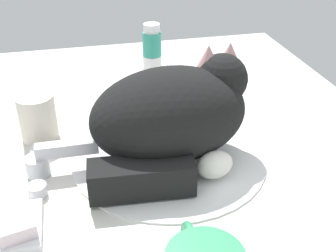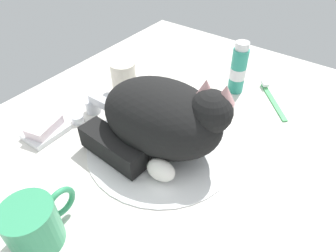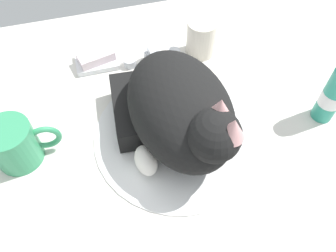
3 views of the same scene
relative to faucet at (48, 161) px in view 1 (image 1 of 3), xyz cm
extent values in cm
cube|color=silver|center=(0.00, -18.84, -3.79)|extent=(110.00, 82.50, 3.00)
cylinder|color=white|center=(0.00, -18.84, -1.99)|extent=(31.24, 31.24, 0.61)
cylinder|color=silver|center=(0.00, 1.64, -0.72)|extent=(3.60, 3.60, 3.14)
cube|color=silver|center=(0.00, -3.02, 1.84)|extent=(2.00, 9.32, 2.00)
cylinder|color=silver|center=(-4.96, 1.64, -1.39)|extent=(2.80, 2.80, 1.80)
cylinder|color=silver|center=(4.96, 1.64, -1.39)|extent=(2.80, 2.80, 1.80)
ellipsoid|color=black|center=(0.00, -18.84, 5.64)|extent=(19.34, 26.43, 14.64)
sphere|color=black|center=(2.32, -27.88, 9.66)|extent=(9.08, 9.08, 8.18)
ellipsoid|color=white|center=(2.13, -26.25, 7.47)|extent=(5.09, 5.80, 4.50)
cone|color=#DB9E9E|center=(3.52, -25.88, 13.14)|extent=(4.09, 4.09, 3.68)
cone|color=#DB9E9E|center=(3.95, -29.53, 13.14)|extent=(4.09, 4.09, 3.68)
cube|color=black|center=(-8.19, -12.98, 0.76)|extent=(5.95, 15.22, 4.89)
ellipsoid|color=white|center=(-7.30, -24.05, 0.52)|extent=(4.23, 5.98, 4.41)
torus|color=#389966|center=(-22.99, -15.85, 1.79)|extent=(5.57, 1.00, 5.57)
cylinder|color=silver|center=(11.00, 1.60, 1.74)|extent=(6.31, 6.31, 8.07)
cube|color=white|center=(-11.79, 4.07, -1.69)|extent=(9.00, 6.40, 1.20)
cube|color=silver|center=(-11.79, 4.07, -0.08)|extent=(8.29, 6.08, 2.02)
cylinder|color=teal|center=(27.93, -21.69, 3.55)|extent=(3.94, 3.94, 11.69)
cylinder|color=white|center=(27.93, -21.69, 2.97)|extent=(4.02, 4.02, 2.92)
cylinder|color=white|center=(27.93, -21.69, 10.30)|extent=(3.35, 3.35, 1.80)
cube|color=#4CB266|center=(28.87, -31.81, -1.89)|extent=(12.44, 11.17, 0.80)
cube|color=white|center=(33.87, -27.41, -1.09)|extent=(2.60, 2.53, 0.80)
camera|label=1|loc=(-55.40, -5.84, 37.48)|focal=45.55mm
camera|label=2|loc=(-35.96, -46.49, 42.53)|focal=32.34mm
camera|label=3|loc=(-11.09, -51.76, 49.34)|focal=35.76mm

